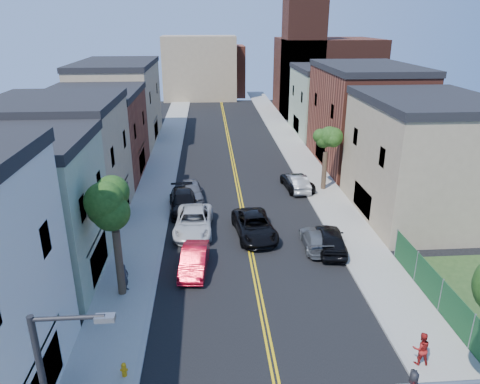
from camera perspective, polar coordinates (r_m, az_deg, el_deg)
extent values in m
cube|color=gray|center=(50.96, -9.86, 3.89)|extent=(3.20, 100.00, 0.15)
cube|color=gray|center=(51.80, 7.84, 4.29)|extent=(3.20, 100.00, 0.15)
cube|color=gray|center=(50.82, -7.89, 3.95)|extent=(0.30, 100.00, 0.15)
cube|color=gray|center=(51.47, 5.93, 4.26)|extent=(0.30, 100.00, 0.15)
cube|color=gray|center=(28.99, -26.77, -2.89)|extent=(9.00, 8.00, 8.50)
cube|color=#998466|center=(36.83, -21.87, 3.14)|extent=(9.00, 10.00, 9.00)
cube|color=brown|center=(47.17, -18.03, 6.71)|extent=(9.00, 12.00, 8.00)
cube|color=#998466|center=(60.41, -15.16, 10.74)|extent=(9.00, 16.00, 9.50)
cube|color=#998466|center=(37.98, 22.16, 3.61)|extent=(9.00, 12.00, 9.00)
cube|color=brown|center=(50.37, 15.48, 9.03)|extent=(9.00, 14.00, 10.00)
cube|color=gray|center=(63.64, 11.32, 11.10)|extent=(9.00, 12.00, 8.50)
cube|color=#4C2319|center=(79.60, 10.90, 14.36)|extent=(16.00, 14.00, 12.00)
cube|color=#4C2319|center=(74.15, 8.05, 17.93)|extent=(6.00, 6.00, 22.00)
cube|color=#998466|center=(90.92, -5.16, 15.45)|extent=(14.00, 8.00, 12.00)
cube|color=brown|center=(95.03, -2.62, 15.15)|extent=(10.00, 8.00, 10.00)
cube|color=#143F1E|center=(25.77, 25.74, -13.74)|extent=(0.04, 15.00, 1.90)
cylinder|color=#3C271E|center=(26.38, -15.14, -8.72)|extent=(0.44, 0.44, 3.96)
sphere|color=#19390F|center=(24.58, -16.09, 0.07)|extent=(5.20, 5.20, 5.20)
sphere|color=#19390F|center=(23.77, -15.29, 2.10)|extent=(3.90, 3.90, 3.90)
sphere|color=#19390F|center=(25.34, -16.90, -0.64)|extent=(3.64, 3.64, 3.64)
cylinder|color=#3C271E|center=(41.98, 10.69, 2.70)|extent=(0.44, 0.44, 3.52)
sphere|color=#19390F|center=(40.97, 11.05, 7.67)|extent=(4.40, 4.40, 4.40)
sphere|color=#19390F|center=(40.59, 11.86, 8.76)|extent=(3.30, 3.30, 3.30)
sphere|color=#19390F|center=(41.38, 10.26, 7.22)|extent=(3.08, 3.08, 3.08)
cylinder|color=black|center=(12.25, -21.10, -14.76)|extent=(1.80, 0.12, 0.12)
cube|color=slate|center=(12.05, -16.83, -15.13)|extent=(0.50, 0.25, 0.15)
imported|color=red|center=(28.70, -5.87, -8.62)|extent=(1.98, 4.64, 1.49)
imported|color=silver|center=(33.62, -5.93, -3.79)|extent=(2.97, 6.03, 1.65)
imported|color=#53545A|center=(39.74, -6.15, 0.14)|extent=(2.32, 4.70, 1.54)
imported|color=black|center=(37.40, -7.25, -1.24)|extent=(2.72, 5.69, 1.60)
imported|color=#53575A|center=(31.75, 9.61, -5.94)|extent=(1.95, 4.49, 1.28)
imported|color=black|center=(31.52, 11.46, -5.93)|extent=(2.47, 4.97, 1.63)
imported|color=#9FA1A6|center=(41.95, 7.33, 1.20)|extent=(1.76, 4.55, 1.48)
imported|color=black|center=(42.42, 7.23, 1.37)|extent=(2.80, 5.23, 1.40)
imported|color=black|center=(32.87, 1.84, -4.33)|extent=(3.26, 6.03, 1.61)
imported|color=#27282F|center=(27.09, -14.48, -10.53)|extent=(0.60, 0.73, 1.74)
imported|color=maroon|center=(23.05, 22.08, -17.99)|extent=(0.85, 0.69, 1.65)
cylinder|color=#CE8B0B|center=(21.91, -14.55, -21.17)|extent=(0.22, 0.22, 0.56)
sphere|color=#CE8B0B|center=(21.71, -14.63, -20.58)|extent=(0.22, 0.22, 0.22)
cylinder|color=#CE8B0B|center=(21.88, -14.57, -21.08)|extent=(0.33, 0.11, 0.11)
cylinder|color=#CE8B0B|center=(21.88, -14.57, -21.08)|extent=(0.11, 0.33, 0.11)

